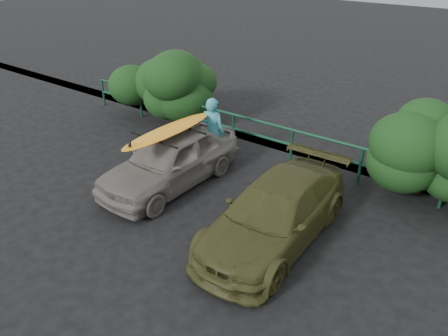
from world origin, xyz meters
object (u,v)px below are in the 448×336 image
Objects in this scene: man at (212,132)px; surfboard at (169,130)px; olive_vehicle at (275,213)px; guardrail at (261,137)px; sedan at (170,160)px.

man reaches higher than surfboard.
guardrail is at bearing 124.28° from olive_vehicle.
man is at bearing 146.22° from olive_vehicle.
man reaches higher than sedan.
surfboard is at bearing 0.00° from sedan.
surfboard is (0.00, 0.00, 0.80)m from sedan.
guardrail is 1.61m from man.
olive_vehicle is (2.43, -3.35, 0.12)m from guardrail.
sedan reaches higher than olive_vehicle.
guardrail is at bearing -129.74° from man.
olive_vehicle is (3.33, -0.45, -0.06)m from sedan.
man is (-3.17, 1.99, 0.33)m from olive_vehicle.
sedan is 0.80m from surfboard.
surfboard is (-0.90, -2.90, 0.98)m from guardrail.
man is 1.64m from surfboard.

